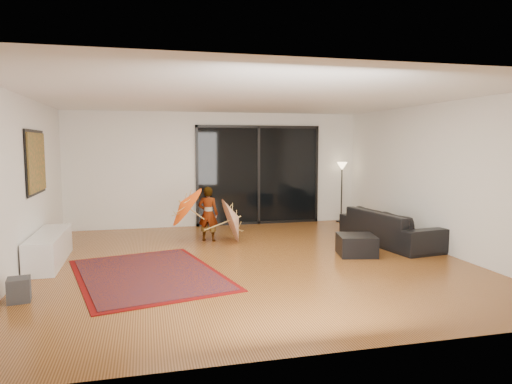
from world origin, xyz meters
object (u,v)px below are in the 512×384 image
object	(u,v)px
ottoman	(356,245)
media_console	(49,248)
sofa	(390,227)
child	(208,214)

from	to	relation	value
ottoman	media_console	bearing A→B (deg)	172.46
sofa	child	size ratio (longest dim) A/B	2.05
sofa	ottoman	bearing A→B (deg)	115.49
media_console	sofa	xyz separation A→B (m)	(6.20, 0.01, 0.08)
media_console	ottoman	distance (m)	5.20
sofa	child	xyz separation A→B (m)	(-3.43, 1.11, 0.22)
ottoman	child	world-z (taller)	child
media_console	child	world-z (taller)	child
media_console	sofa	world-z (taller)	sofa
media_console	ottoman	xyz separation A→B (m)	(5.15, -0.68, -0.07)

